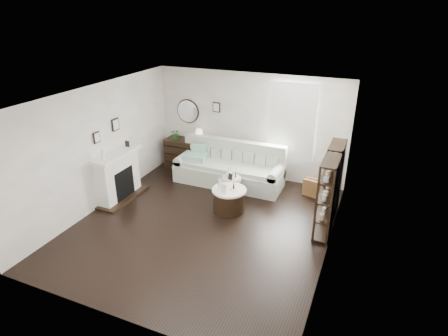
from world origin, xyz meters
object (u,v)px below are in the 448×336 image
at_px(drum_table, 229,200).
at_px(pedestal_table, 231,179).
at_px(sofa, 230,170).
at_px(dresser, 188,154).

xyz_separation_m(drum_table, pedestal_table, (-0.16, 0.54, 0.23)).
bearing_deg(pedestal_table, sofa, 114.64).
relative_size(dresser, pedestal_table, 2.29).
bearing_deg(dresser, pedestal_table, -33.61).
bearing_deg(sofa, pedestal_table, -65.36).
xyz_separation_m(sofa, drum_table, (0.52, -1.33, -0.08)).
distance_m(sofa, pedestal_table, 0.87).
bearing_deg(drum_table, pedestal_table, 106.85).
xyz_separation_m(dresser, pedestal_table, (1.76, -1.17, 0.08)).
bearing_deg(dresser, sofa, -15.41).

